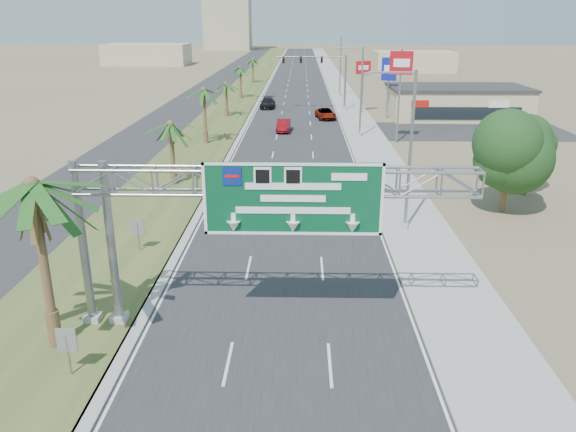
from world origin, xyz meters
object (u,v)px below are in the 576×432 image
Objects in this scene: signal_mast at (331,77)px; pole_sign_blue at (389,72)px; palm_near at (32,186)px; car_mid_lane at (283,126)px; pole_sign_red_far at (363,71)px; store_building at (456,103)px; car_left_lane at (240,195)px; sign_gantry at (255,194)px; car_right_lane at (326,114)px; pole_sign_red_near at (401,69)px; car_far at (268,103)px.

pole_sign_blue is at bearing -41.76° from signal_mast.
palm_near is 0.81× the size of signal_mast.
pole_sign_red_far is (10.84, 14.55, 5.13)m from car_mid_lane.
store_building reaches higher than car_left_lane.
sign_gantry is 3.38× the size of car_right_lane.
pole_sign_red_far is (4.35, -2.05, 1.01)m from signal_mast.
palm_near is 21.08m from car_left_lane.
palm_near is (-8.14, -1.93, 0.87)m from sign_gantry.
sign_gantry is 55.16m from car_right_lane.
car_right_lane is (5.43, 9.21, -0.04)m from car_mid_lane.
car_left_lane is at bearing -123.52° from store_building.
signal_mast is at bearing 160.46° from store_building.
pole_sign_blue is 1.10× the size of pole_sign_red_far.
palm_near is 1.02× the size of pole_sign_blue.
store_building is 10.40m from pole_sign_blue.
pole_sign_blue is at bearing -176.63° from store_building.
car_mid_lane is at bearing -111.34° from signal_mast.
pole_sign_blue is at bearing -2.13° from car_right_lane.
sign_gantry is 3.78× the size of car_mid_lane.
car_mid_lane is at bearing 90.32° from sign_gantry.
pole_sign_red_near reaches higher than car_mid_lane.
car_far is at bearing 96.47° from car_left_lane.
car_left_lane is at bearing -107.15° from pole_sign_red_far.
car_right_lane is at bearing 114.91° from pole_sign_red_near.
car_left_lane is at bearing -101.14° from signal_mast.
palm_near is at bearing -106.82° from pole_sign_red_far.
car_mid_lane is at bearing 80.55° from palm_near.
signal_mast is 8.55m from car_right_lane.
store_building is at bearing -3.45° from car_right_lane.
car_left_lane is (-2.55, 17.41, -5.40)m from sign_gantry.
car_left_lane is 0.39× the size of pole_sign_red_near.
pole_sign_red_far is (13.14, 42.59, 5.20)m from car_left_lane.
car_far reaches higher than car_left_lane.
pole_sign_blue is 5.38m from pole_sign_red_far.
palm_near is 66.86m from car_far.
pole_sign_red_far reaches higher than car_far.
store_building is 4.06× the size of car_mid_lane.
pole_sign_red_near reaches higher than palm_near.
car_far is 15.41m from pole_sign_red_far.
car_far is at bearing 162.31° from store_building.
car_right_lane is at bearing -175.46° from store_building.
signal_mast is 4.91m from pole_sign_red_far.
sign_gantry reaches higher than car_far.
store_building is at bearing 3.37° from pole_sign_blue.
palm_near is 64.70m from pole_sign_red_far.
pole_sign_blue is (13.80, 10.07, 5.43)m from car_mid_lane.
pole_sign_red_near is at bearing -58.16° from car_far.
pole_sign_blue is (21.69, 57.44, -0.77)m from palm_near.
car_far is (4.88, 66.39, -6.16)m from palm_near.
car_right_lane is at bearing 84.59° from sign_gantry.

